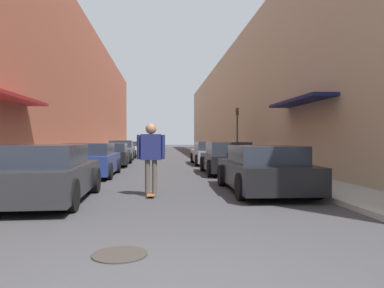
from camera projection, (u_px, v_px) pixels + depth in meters
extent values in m
plane|color=#38383A|center=(161.00, 159.00, 27.22)|extent=(131.26, 131.26, 0.00)
cube|color=#A3A099|center=(106.00, 155.00, 32.76)|extent=(1.80, 59.66, 0.12)
cube|color=#A3A099|center=(214.00, 155.00, 33.57)|extent=(1.80, 59.66, 0.12)
cube|color=brown|center=(72.00, 93.00, 32.44)|extent=(4.00, 59.66, 10.83)
cube|color=maroon|center=(14.00, 99.00, 13.36)|extent=(1.00, 4.80, 0.12)
cube|color=tan|center=(246.00, 105.00, 33.75)|extent=(4.00, 59.66, 9.00)
cube|color=#141947|center=(300.00, 101.00, 14.25)|extent=(1.00, 4.80, 0.12)
cube|color=#232326|center=(44.00, 179.00, 8.74)|extent=(2.06, 4.41, 0.67)
cube|color=#232833|center=(41.00, 155.00, 8.52)|extent=(1.77, 2.31, 0.48)
cylinder|color=black|center=(23.00, 181.00, 10.01)|extent=(0.18, 0.68, 0.68)
cylinder|color=black|center=(96.00, 180.00, 10.17)|extent=(0.18, 0.68, 0.68)
cylinder|color=black|center=(72.00, 195.00, 7.48)|extent=(0.18, 0.68, 0.68)
cube|color=navy|center=(91.00, 163.00, 14.63)|extent=(1.84, 4.34, 0.69)
cube|color=#232833|center=(90.00, 149.00, 14.40)|extent=(1.61, 2.26, 0.44)
cylinder|color=black|center=(76.00, 166.00, 15.89)|extent=(0.18, 0.61, 0.61)
cylinder|color=black|center=(118.00, 166.00, 16.04)|extent=(0.18, 0.61, 0.61)
cylinder|color=black|center=(59.00, 172.00, 13.21)|extent=(0.18, 0.61, 0.61)
cylinder|color=black|center=(110.00, 171.00, 13.37)|extent=(0.18, 0.61, 0.61)
cube|color=black|center=(111.00, 157.00, 20.59)|extent=(2.02, 4.83, 0.63)
cube|color=#232833|center=(111.00, 147.00, 20.34)|extent=(1.73, 2.53, 0.42)
cylinder|color=black|center=(99.00, 158.00, 21.99)|extent=(0.18, 0.64, 0.64)
cylinder|color=black|center=(130.00, 158.00, 22.14)|extent=(0.18, 0.64, 0.64)
cylinder|color=black|center=(89.00, 161.00, 19.03)|extent=(0.18, 0.64, 0.64)
cylinder|color=black|center=(126.00, 161.00, 19.19)|extent=(0.18, 0.64, 0.64)
cube|color=#515459|center=(122.00, 152.00, 26.55)|extent=(1.85, 4.34, 0.70)
cube|color=#232833|center=(121.00, 144.00, 26.33)|extent=(1.58, 2.27, 0.48)
cylinder|color=black|center=(112.00, 154.00, 27.81)|extent=(0.18, 0.64, 0.64)
cylinder|color=black|center=(135.00, 154.00, 27.95)|extent=(0.18, 0.64, 0.64)
cylinder|color=black|center=(107.00, 156.00, 25.16)|extent=(0.18, 0.64, 0.64)
cylinder|color=black|center=(132.00, 156.00, 25.30)|extent=(0.18, 0.64, 0.64)
cube|color=#B7B7BC|center=(129.00, 150.00, 32.33)|extent=(2.00, 4.61, 0.67)
cube|color=#232833|center=(129.00, 144.00, 32.09)|extent=(1.72, 2.41, 0.40)
cylinder|color=black|center=(120.00, 152.00, 33.66)|extent=(0.18, 0.62, 0.62)
cylinder|color=black|center=(141.00, 152.00, 33.82)|extent=(0.18, 0.62, 0.62)
cylinder|color=black|center=(116.00, 153.00, 30.84)|extent=(0.18, 0.62, 0.62)
cylinder|color=black|center=(139.00, 153.00, 31.00)|extent=(0.18, 0.62, 0.62)
cube|color=black|center=(263.00, 174.00, 10.34)|extent=(2.00, 4.52, 0.64)
cube|color=#232833|center=(265.00, 154.00, 10.11)|extent=(1.73, 2.36, 0.46)
cylinder|color=black|center=(222.00, 175.00, 11.65)|extent=(0.18, 0.66, 0.66)
cylinder|color=black|center=(280.00, 175.00, 11.80)|extent=(0.18, 0.66, 0.66)
cylinder|color=black|center=(241.00, 187.00, 8.88)|extent=(0.18, 0.66, 0.66)
cylinder|color=black|center=(317.00, 186.00, 9.04)|extent=(0.18, 0.66, 0.66)
cube|color=black|center=(227.00, 162.00, 15.68)|extent=(1.82, 4.03, 0.63)
cube|color=#232833|center=(228.00, 148.00, 15.47)|extent=(1.59, 2.10, 0.52)
cylinder|color=black|center=(203.00, 164.00, 16.85)|extent=(0.18, 0.67, 0.67)
cylinder|color=black|center=(241.00, 164.00, 17.00)|extent=(0.18, 0.67, 0.67)
cylinder|color=black|center=(210.00, 168.00, 14.37)|extent=(0.18, 0.67, 0.67)
cylinder|color=black|center=(255.00, 168.00, 14.51)|extent=(0.18, 0.67, 0.67)
cube|color=gray|center=(209.00, 156.00, 21.57)|extent=(1.78, 4.74, 0.65)
cube|color=#232833|center=(210.00, 146.00, 21.33)|extent=(1.56, 2.47, 0.49)
cylinder|color=black|center=(192.00, 158.00, 22.97)|extent=(0.18, 0.62, 0.62)
cylinder|color=black|center=(220.00, 158.00, 23.11)|extent=(0.18, 0.62, 0.62)
cylinder|color=black|center=(197.00, 160.00, 20.04)|extent=(0.18, 0.62, 0.62)
cylinder|color=black|center=(229.00, 160.00, 20.19)|extent=(0.18, 0.62, 0.62)
cube|color=brown|center=(151.00, 194.00, 9.51)|extent=(0.20, 0.78, 0.02)
cylinder|color=beige|center=(148.00, 194.00, 9.75)|extent=(0.03, 0.06, 0.06)
cylinder|color=beige|center=(154.00, 194.00, 9.76)|extent=(0.03, 0.06, 0.06)
cylinder|color=beige|center=(148.00, 197.00, 9.25)|extent=(0.03, 0.06, 0.06)
cylinder|color=beige|center=(154.00, 197.00, 9.27)|extent=(0.03, 0.06, 0.06)
cylinder|color=#47423D|center=(147.00, 177.00, 9.49)|extent=(0.13, 0.13, 0.86)
cylinder|color=#47423D|center=(155.00, 177.00, 9.51)|extent=(0.13, 0.13, 0.86)
cube|color=#191E4C|center=(151.00, 147.00, 9.49)|extent=(0.51, 0.23, 0.66)
sphere|color=#8C664C|center=(151.00, 129.00, 9.48)|extent=(0.27, 0.27, 0.27)
cylinder|color=#191E4C|center=(139.00, 147.00, 9.46)|extent=(0.10, 0.10, 0.62)
cylinder|color=#191E4C|center=(163.00, 147.00, 9.52)|extent=(0.10, 0.10, 0.62)
cylinder|color=#332D28|center=(120.00, 254.00, 4.71)|extent=(0.70, 0.70, 0.02)
cylinder|color=#2D2D2D|center=(237.00, 134.00, 23.48)|extent=(0.10, 0.10, 3.28)
cube|color=#332D0F|center=(237.00, 112.00, 23.46)|extent=(0.16, 0.16, 0.45)
sphere|color=red|center=(237.00, 110.00, 23.37)|extent=(0.11, 0.11, 0.11)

